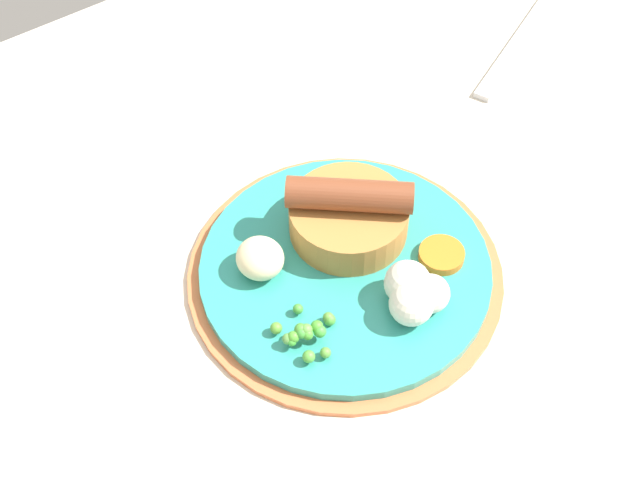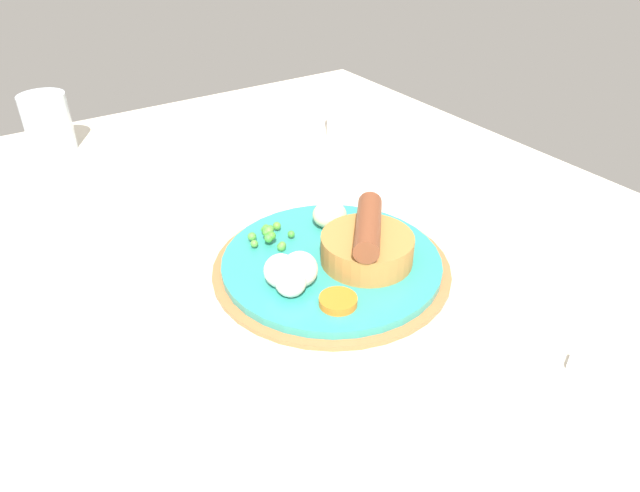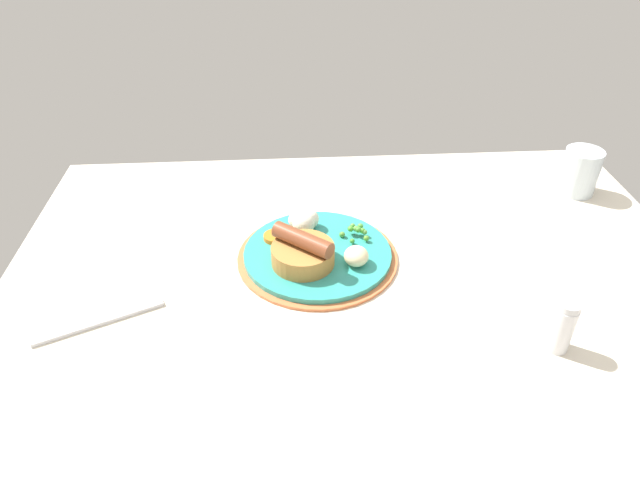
{
  "view_description": "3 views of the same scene",
  "coord_description": "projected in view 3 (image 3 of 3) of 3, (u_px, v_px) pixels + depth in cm",
  "views": [
    {
      "loc": [
        -21.2,
        -38.77,
        61.92
      ],
      "look_at": [
        4.25,
        -3.27,
        6.63
      ],
      "focal_mm": 50.0,
      "sensor_mm": 36.0,
      "label": 1
    },
    {
      "loc": [
        47.34,
        -33.7,
        39.36
      ],
      "look_at": [
        5.09,
        -5.74,
        6.0
      ],
      "focal_mm": 32.0,
      "sensor_mm": 36.0,
      "label": 2
    },
    {
      "loc": [
        10.21,
        68.74,
        58.72
      ],
      "look_at": [
        5.46,
        -3.37,
        6.37
      ],
      "focal_mm": 32.0,
      "sensor_mm": 36.0,
      "label": 3
    }
  ],
  "objects": [
    {
      "name": "drinking_glass",
      "position": [
        580.0,
        172.0,
        1.07
      ],
      "size": [
        6.89,
        6.89,
        8.66
      ],
      "primitive_type": "cylinder",
      "color": "silver",
      "rests_on": "dining_table"
    },
    {
      "name": "sausage_pudding",
      "position": [
        303.0,
        252.0,
        0.88
      ],
      "size": [
        9.85,
        9.85,
        5.69
      ],
      "rotation": [
        0.0,
        0.0,
        2.45
      ],
      "color": "#AD7538",
      "rests_on": "dinner_plate"
    },
    {
      "name": "cauliflower_floret",
      "position": [
        304.0,
        221.0,
        0.95
      ],
      "size": [
        5.17,
        5.2,
        3.68
      ],
      "color": "silver",
      "rests_on": "dinner_plate"
    },
    {
      "name": "dining_table",
      "position": [
        356.0,
        282.0,
        0.9
      ],
      "size": [
        110.0,
        80.0,
        3.0
      ],
      "primitive_type": "cube",
      "color": "beige",
      "rests_on": "ground"
    },
    {
      "name": "carrot_slice_1",
      "position": [
        275.0,
        237.0,
        0.94
      ],
      "size": [
        4.11,
        4.11,
        0.81
      ],
      "primitive_type": "cylinder",
      "rotation": [
        0.0,
        0.0,
        6.18
      ],
      "color": "orange",
      "rests_on": "dinner_plate"
    },
    {
      "name": "pea_pile",
      "position": [
        356.0,
        231.0,
        0.94
      ],
      "size": [
        4.78,
        5.25,
        1.88
      ],
      "color": "green",
      "rests_on": "dinner_plate"
    },
    {
      "name": "dinner_plate",
      "position": [
        318.0,
        255.0,
        0.92
      ],
      "size": [
        25.83,
        25.83,
        1.4
      ],
      "color": "#CC6B3D",
      "rests_on": "dining_table"
    },
    {
      "name": "fork",
      "position": [
        99.0,
        321.0,
        0.8
      ],
      "size": [
        17.07,
        8.86,
        0.6
      ],
      "primitive_type": "cube",
      "rotation": [
        0.0,
        0.0,
        0.42
      ],
      "color": "silver",
      "rests_on": "dining_table"
    },
    {
      "name": "salt_shaker",
      "position": [
        562.0,
        326.0,
        0.74
      ],
      "size": [
        3.06,
        3.06,
        7.9
      ],
      "color": "silver",
      "rests_on": "dining_table"
    },
    {
      "name": "potato_chunk_0",
      "position": [
        359.0,
        256.0,
        0.88
      ],
      "size": [
        4.23,
        4.4,
        2.97
      ],
      "primitive_type": "ellipsoid",
      "rotation": [
        0.0,
        0.0,
        6.18
      ],
      "color": "beige",
      "rests_on": "dinner_plate"
    }
  ]
}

